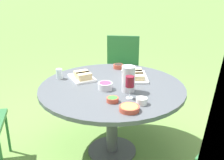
{
  "coord_description": "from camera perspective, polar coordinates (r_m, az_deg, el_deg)",
  "views": [
    {
      "loc": [
        0.64,
        2.31,
        1.69
      ],
      "look_at": [
        0.0,
        0.0,
        0.77
      ],
      "focal_mm": 45.0,
      "sensor_mm": 36.0,
      "label": 1
    }
  ],
  "objects": [
    {
      "name": "bowl_dip_red",
      "position": [
        2.5,
        -1.39,
        -1.15
      ],
      "size": [
        0.13,
        0.13,
        0.06
      ],
      "color": "silver",
      "rests_on": "dining_table"
    },
    {
      "name": "water_pitcher",
      "position": [
        2.43,
        3.33,
        0.21
      ],
      "size": [
        0.13,
        0.12,
        0.23
      ],
      "color": "silver",
      "rests_on": "dining_table"
    },
    {
      "name": "dining_table",
      "position": [
        2.62,
        -0.0,
        -3.09
      ],
      "size": [
        1.35,
        1.35,
        0.71
      ],
      "color": "#4C4C51",
      "rests_on": "ground_plane"
    },
    {
      "name": "cup_water_near",
      "position": [
        2.8,
        -10.66,
        1.24
      ],
      "size": [
        0.06,
        0.06,
        0.1
      ],
      "color": "silver",
      "rests_on": "dining_table"
    },
    {
      "name": "platter_bread_main",
      "position": [
        2.78,
        4.69,
        0.99
      ],
      "size": [
        0.31,
        0.39,
        0.07
      ],
      "color": "white",
      "rests_on": "dining_table"
    },
    {
      "name": "chair_near_right",
      "position": [
        3.83,
        2.1,
        3.28
      ],
      "size": [
        0.56,
        0.55,
        0.89
      ],
      "color": "#2D6B38",
      "rests_on": "ground_plane"
    },
    {
      "name": "wine_glass",
      "position": [
        2.29,
        3.64,
        -0.49
      ],
      "size": [
        0.07,
        0.07,
        0.2
      ],
      "color": "silver",
      "rests_on": "dining_table"
    },
    {
      "name": "bowl_dip_cream",
      "position": [
        2.24,
        6.03,
        -4.17
      ],
      "size": [
        0.09,
        0.09,
        0.05
      ],
      "color": "white",
      "rests_on": "dining_table"
    },
    {
      "name": "platter_charcuterie",
      "position": [
        2.75,
        -6.04,
        0.76
      ],
      "size": [
        0.25,
        0.31,
        0.08
      ],
      "color": "white",
      "rests_on": "dining_table"
    },
    {
      "name": "ground_plane",
      "position": [
        2.93,
        -0.0,
        -14.19
      ],
      "size": [
        40.0,
        40.0,
        0.0
      ],
      "primitive_type": "plane",
      "color": "#668E42"
    },
    {
      "name": "bowl_salad",
      "position": [
        2.27,
        0.11,
        -3.96
      ],
      "size": [
        0.1,
        0.1,
        0.04
      ],
      "color": "#B74733",
      "rests_on": "dining_table"
    },
    {
      "name": "bowl_olives",
      "position": [
        3.06,
        1.28,
        2.84
      ],
      "size": [
        0.11,
        0.11,
        0.05
      ],
      "color": "#B74733",
      "rests_on": "dining_table"
    },
    {
      "name": "bowl_fries",
      "position": [
        2.13,
        3.53,
        -5.73
      ],
      "size": [
        0.15,
        0.15,
        0.04
      ],
      "color": "#B74733",
      "rests_on": "dining_table"
    }
  ]
}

